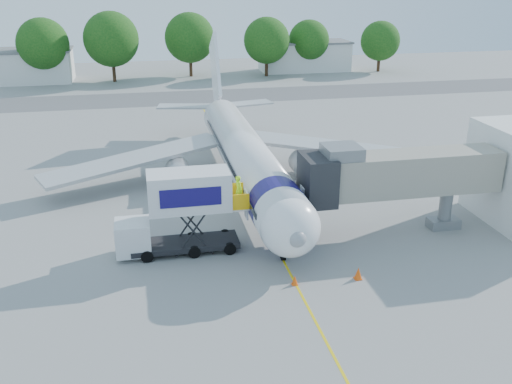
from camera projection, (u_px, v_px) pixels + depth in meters
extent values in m
plane|color=gray|center=(254.00, 204.00, 45.10)|extent=(160.00, 160.00, 0.00)
cube|color=yellow|center=(254.00, 204.00, 45.10)|extent=(0.15, 70.00, 0.01)
cube|color=#59595B|center=(197.00, 97.00, 83.45)|extent=(120.00, 10.00, 0.01)
cylinder|color=white|center=(246.00, 157.00, 46.75)|extent=(3.70, 28.00, 3.70)
sphere|color=white|center=(290.00, 227.00, 33.97)|extent=(3.70, 3.70, 3.70)
sphere|color=gray|center=(297.00, 238.00, 32.55)|extent=(1.10, 1.10, 1.10)
cone|color=white|center=(218.00, 111.00, 62.27)|extent=(3.70, 6.00, 3.70)
cube|color=white|center=(215.00, 70.00, 61.67)|extent=(0.35, 7.26, 8.29)
cube|color=#ABAEB0|center=(336.00, 147.00, 51.89)|extent=(16.17, 9.32, 1.42)
cube|color=#ABAEB0|center=(135.00, 159.00, 48.51)|extent=(16.17, 9.32, 1.42)
cylinder|color=#999BA0|center=(305.00, 167.00, 49.77)|extent=(2.10, 3.60, 2.10)
cylinder|color=#999BA0|center=(179.00, 175.00, 47.71)|extent=(2.10, 3.60, 2.10)
cube|color=black|center=(291.00, 222.00, 33.53)|extent=(2.60, 1.39, 0.81)
cylinder|color=#130C57|center=(278.00, 208.00, 36.71)|extent=(3.73, 2.00, 3.73)
cylinder|color=silver|center=(283.00, 249.00, 36.15)|extent=(0.16, 0.16, 1.50)
cylinder|color=black|center=(283.00, 256.00, 36.31)|extent=(0.25, 0.64, 0.64)
cylinder|color=black|center=(269.00, 172.00, 50.90)|extent=(0.35, 0.90, 0.90)
cylinder|color=black|center=(211.00, 176.00, 49.93)|extent=(0.35, 0.90, 0.90)
cube|color=gray|center=(403.00, 173.00, 38.80)|extent=(13.60, 2.60, 2.80)
cube|color=black|center=(317.00, 179.00, 37.66)|extent=(2.00, 3.20, 3.20)
cube|color=slate|center=(342.00, 152.00, 37.31)|extent=(2.40, 2.40, 0.80)
cylinder|color=slate|center=(445.00, 208.00, 40.51)|extent=(0.90, 0.90, 3.00)
cube|color=slate|center=(443.00, 223.00, 40.92)|extent=(2.20, 1.20, 0.70)
cylinder|color=black|center=(432.00, 224.00, 40.76)|extent=(0.30, 0.70, 0.70)
cylinder|color=black|center=(455.00, 222.00, 41.09)|extent=(0.30, 0.70, 0.70)
cube|color=black|center=(185.00, 244.00, 37.38)|extent=(7.00, 2.30, 0.35)
cube|color=silver|center=(133.00, 237.00, 36.48)|extent=(2.20, 2.20, 2.10)
cube|color=black|center=(132.00, 231.00, 36.31)|extent=(1.90, 2.10, 0.70)
cube|color=silver|center=(189.00, 191.00, 36.12)|extent=(5.20, 2.40, 2.50)
cube|color=#130C57|center=(191.00, 198.00, 35.00)|extent=(3.80, 0.04, 1.20)
cube|color=silver|center=(238.00, 204.00, 37.14)|extent=(1.10, 2.20, 0.10)
cube|color=#FFB80D|center=(241.00, 202.00, 35.99)|extent=(1.10, 0.06, 1.10)
cube|color=#FFB80D|center=(235.00, 191.00, 37.90)|extent=(1.10, 0.06, 1.10)
cylinder|color=black|center=(230.00, 249.00, 37.00)|extent=(0.80, 0.25, 0.80)
cylinder|color=black|center=(225.00, 235.00, 38.92)|extent=(0.80, 0.25, 0.80)
cylinder|color=black|center=(147.00, 257.00, 36.01)|extent=(0.80, 0.25, 0.80)
cylinder|color=black|center=(146.00, 242.00, 37.93)|extent=(0.80, 0.25, 0.80)
imported|color=#AFFF1A|center=(239.00, 190.00, 36.79)|extent=(0.68, 0.82, 1.92)
cube|color=silver|center=(301.00, 319.00, 28.99)|extent=(3.67, 2.14, 1.41)
cube|color=#130C57|center=(301.00, 312.00, 28.82)|extent=(2.17, 1.90, 0.35)
cylinder|color=black|center=(279.00, 338.00, 28.10)|extent=(0.72, 0.32, 0.70)
cylinder|color=black|center=(270.00, 322.00, 29.35)|extent=(0.72, 0.32, 0.70)
cylinder|color=black|center=(331.00, 328.00, 28.88)|extent=(0.72, 0.32, 0.70)
cylinder|color=black|center=(320.00, 313.00, 30.13)|extent=(0.72, 0.32, 0.70)
cone|color=#F0500C|center=(358.00, 273.00, 34.05)|extent=(0.48, 0.48, 0.77)
cube|color=#F0500C|center=(358.00, 279.00, 34.18)|extent=(0.44, 0.44, 0.04)
cone|color=#F0500C|center=(295.00, 280.00, 33.46)|extent=(0.38, 0.38, 0.61)
cube|color=#F0500C|center=(295.00, 284.00, 33.56)|extent=(0.35, 0.35, 0.03)
cube|color=silver|center=(15.00, 67.00, 93.73)|extent=(18.00, 8.00, 5.00)
cube|color=slate|center=(13.00, 51.00, 92.77)|extent=(18.40, 8.40, 0.30)
cube|color=silver|center=(304.00, 57.00, 104.93)|extent=(16.00, 7.00, 5.00)
cube|color=slate|center=(305.00, 42.00, 103.97)|extent=(16.40, 7.40, 0.30)
cylinder|color=#382314|center=(47.00, 72.00, 92.64)|extent=(0.56, 0.56, 3.70)
sphere|color=#134713|center=(43.00, 44.00, 91.00)|extent=(8.22, 8.22, 8.22)
cylinder|color=#382314|center=(114.00, 70.00, 94.44)|extent=(0.56, 0.56, 4.01)
sphere|color=#134713|center=(111.00, 39.00, 92.67)|extent=(8.91, 8.91, 8.91)
cylinder|color=#382314|center=(191.00, 65.00, 99.26)|extent=(0.56, 0.56, 3.82)
sphere|color=#134713|center=(190.00, 38.00, 97.57)|extent=(8.49, 8.49, 8.49)
cylinder|color=#382314|center=(266.00, 66.00, 99.51)|extent=(0.56, 0.56, 3.55)
sphere|color=#134713|center=(267.00, 40.00, 97.94)|extent=(7.88, 7.88, 7.88)
cylinder|color=#382314|center=(308.00, 63.00, 103.68)|extent=(0.56, 0.56, 3.27)
sphere|color=#134713|center=(309.00, 40.00, 102.23)|extent=(7.27, 7.27, 7.27)
cylinder|color=#382314|center=(379.00, 63.00, 104.30)|extent=(0.56, 0.56, 3.18)
sphere|color=#134713|center=(380.00, 41.00, 102.89)|extent=(7.06, 7.06, 7.06)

